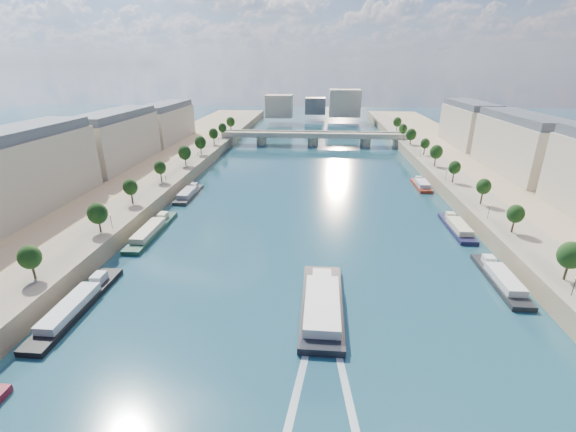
# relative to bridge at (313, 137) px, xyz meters

# --- Properties ---
(ground) EXTENTS (700.00, 700.00, 0.00)m
(ground) POSITION_rel_bridge_xyz_m (0.00, -115.80, -5.08)
(ground) COLOR #0C2B38
(ground) RESTS_ON ground
(quay_left) EXTENTS (44.00, 520.00, 5.00)m
(quay_left) POSITION_rel_bridge_xyz_m (-72.00, -115.80, -2.58)
(quay_left) COLOR #9E8460
(quay_left) RESTS_ON ground
(quay_right) EXTENTS (44.00, 520.00, 5.00)m
(quay_right) POSITION_rel_bridge_xyz_m (72.00, -115.80, -2.58)
(quay_right) COLOR #9E8460
(quay_right) RESTS_ON ground
(pave_left) EXTENTS (14.00, 520.00, 0.10)m
(pave_left) POSITION_rel_bridge_xyz_m (-57.00, -115.80, -0.03)
(pave_left) COLOR gray
(pave_left) RESTS_ON quay_left
(pave_right) EXTENTS (14.00, 520.00, 0.10)m
(pave_right) POSITION_rel_bridge_xyz_m (57.00, -115.80, -0.03)
(pave_right) COLOR gray
(pave_right) RESTS_ON quay_right
(trees_left) EXTENTS (4.80, 268.80, 8.26)m
(trees_left) POSITION_rel_bridge_xyz_m (-55.00, -113.80, 5.39)
(trees_left) COLOR #382B1E
(trees_left) RESTS_ON ground
(trees_right) EXTENTS (4.80, 268.80, 8.26)m
(trees_right) POSITION_rel_bridge_xyz_m (55.00, -105.80, 5.39)
(trees_right) COLOR #382B1E
(trees_right) RESTS_ON ground
(lamps_left) EXTENTS (0.36, 200.36, 4.28)m
(lamps_left) POSITION_rel_bridge_xyz_m (-52.50, -125.80, 2.70)
(lamps_left) COLOR black
(lamps_left) RESTS_ON ground
(lamps_right) EXTENTS (0.36, 200.36, 4.28)m
(lamps_right) POSITION_rel_bridge_xyz_m (52.50, -110.80, 2.70)
(lamps_right) COLOR black
(lamps_right) RESTS_ON ground
(buildings_left) EXTENTS (16.00, 226.00, 23.20)m
(buildings_left) POSITION_rel_bridge_xyz_m (-85.00, -103.80, 11.37)
(buildings_left) COLOR #C0AE94
(buildings_left) RESTS_ON ground
(buildings_right) EXTENTS (16.00, 226.00, 23.20)m
(buildings_right) POSITION_rel_bridge_xyz_m (85.00, -103.80, 11.37)
(buildings_right) COLOR #C0AE94
(buildings_right) RESTS_ON ground
(skyline) EXTENTS (79.00, 42.00, 22.00)m
(skyline) POSITION_rel_bridge_xyz_m (3.19, 103.72, 9.57)
(skyline) COLOR #C0AE94
(skyline) RESTS_ON ground
(bridge) EXTENTS (112.00, 12.00, 8.15)m
(bridge) POSITION_rel_bridge_xyz_m (0.00, 0.00, 0.00)
(bridge) COLOR #C1B79E
(bridge) RESTS_ON ground
(tour_barge) EXTENTS (8.69, 29.26, 3.96)m
(tour_barge) POSITION_rel_bridge_xyz_m (4.53, -171.45, -3.96)
(tour_barge) COLOR black
(tour_barge) RESTS_ON ground
(wake) EXTENTS (10.76, 25.97, 0.04)m
(wake) POSITION_rel_bridge_xyz_m (4.53, -188.02, -5.06)
(wake) COLOR silver
(wake) RESTS_ON ground
(moored_barges_left) EXTENTS (5.00, 162.19, 3.60)m
(moored_barges_left) POSITION_rel_bridge_xyz_m (-45.50, -171.33, -4.24)
(moored_barges_left) COLOR #181E36
(moored_barges_left) RESTS_ON ground
(moored_barges_right) EXTENTS (5.00, 163.31, 3.60)m
(moored_barges_right) POSITION_rel_bridge_xyz_m (45.50, -152.92, -4.24)
(moored_barges_right) COLOR black
(moored_barges_right) RESTS_ON ground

